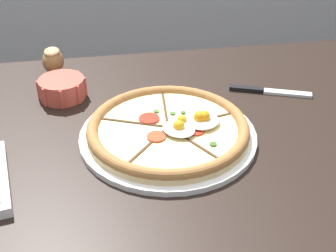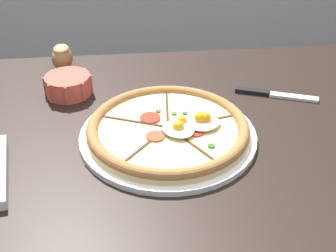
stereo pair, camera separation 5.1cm
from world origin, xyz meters
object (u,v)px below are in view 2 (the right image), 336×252
(dining_table, at_px, (191,173))
(bread_piece_near, at_px, (62,57))
(knife_spare, at_px, (275,95))
(pizza, at_px, (169,130))
(ramekin_bowl, at_px, (68,85))

(dining_table, xyz_separation_m, bread_piece_near, (-0.29, 0.34, 0.14))
(bread_piece_near, xyz_separation_m, knife_spare, (0.52, -0.20, -0.03))
(dining_table, xyz_separation_m, knife_spare, (0.22, 0.14, 0.11))
(pizza, distance_m, bread_piece_near, 0.43)
(pizza, bearing_deg, knife_spare, 28.88)
(dining_table, bearing_deg, pizza, -165.10)
(bread_piece_near, bearing_deg, knife_spare, -21.38)
(dining_table, distance_m, pizza, 0.14)
(dining_table, distance_m, ramekin_bowl, 0.36)
(knife_spare, bearing_deg, pizza, -130.65)
(dining_table, bearing_deg, knife_spare, 31.69)
(pizza, xyz_separation_m, knife_spare, (0.27, 0.15, -0.02))
(pizza, distance_m, ramekin_bowl, 0.30)
(bread_piece_near, distance_m, knife_spare, 0.55)
(pizza, xyz_separation_m, bread_piece_near, (-0.24, 0.35, 0.01))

